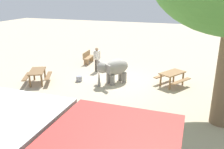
{
  "coord_description": "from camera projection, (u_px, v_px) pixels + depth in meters",
  "views": [
    {
      "loc": [
        -4.03,
        12.78,
        5.02
      ],
      "look_at": [
        0.04,
        1.08,
        0.8
      ],
      "focal_mm": 38.6,
      "sensor_mm": 36.0,
      "label": 1
    }
  ],
  "objects": [
    {
      "name": "picnic_table_far",
      "position": [
        172.0,
        76.0,
        13.57
      ],
      "size": [
        2.04,
        2.05,
        0.78
      ],
      "rotation": [
        0.0,
        0.0,
        4.17
      ],
      "color": "olive",
      "rests_on": "ground_plane"
    },
    {
      "name": "ground_plane",
      "position": [
        119.0,
        82.0,
        14.3
      ],
      "size": [
        60.0,
        60.0,
        0.0
      ],
      "primitive_type": "plane",
      "color": "#BAA88C"
    },
    {
      "name": "wooden_bench",
      "position": [
        88.0,
        57.0,
        17.97
      ],
      "size": [
        0.5,
        1.43,
        0.88
      ],
      "rotation": [
        0.0,
        0.0,
        1.64
      ],
      "color": "#9E7A51",
      "rests_on": "ground_plane"
    },
    {
      "name": "elephant",
      "position": [
        113.0,
        68.0,
        13.79
      ],
      "size": [
        1.85,
        1.93,
        1.41
      ],
      "rotation": [
        0.0,
        0.0,
        0.89
      ],
      "color": "gray",
      "rests_on": "ground_plane"
    },
    {
      "name": "picnic_table_near",
      "position": [
        37.0,
        74.0,
        13.89
      ],
      "size": [
        1.98,
        1.99,
        0.78
      ],
      "rotation": [
        0.0,
        0.0,
        2.02
      ],
      "color": "brown",
      "rests_on": "ground_plane"
    },
    {
      "name": "person_handler",
      "position": [
        97.0,
        58.0,
        15.95
      ],
      "size": [
        0.36,
        0.41,
        1.62
      ],
      "rotation": [
        0.0,
        0.0,
        2.43
      ],
      "color": "#3F3833",
      "rests_on": "ground_plane"
    },
    {
      "name": "feed_bucket",
      "position": [
        79.0,
        79.0,
        14.35
      ],
      "size": [
        0.36,
        0.36,
        0.32
      ],
      "primitive_type": "cylinder",
      "color": "gray",
      "rests_on": "ground_plane"
    }
  ]
}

